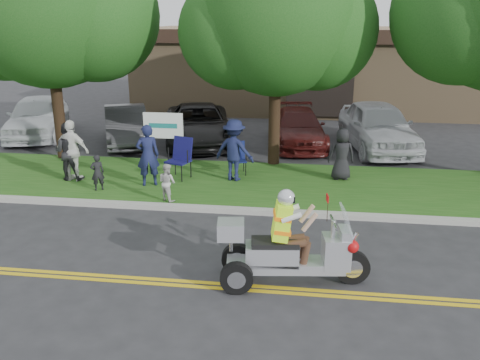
# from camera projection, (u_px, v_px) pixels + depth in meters

# --- Properties ---
(ground) EXTENTS (120.00, 120.00, 0.00)m
(ground) POSITION_uv_depth(u_px,v_px,m) (219.00, 272.00, 9.53)
(ground) COLOR #28282B
(ground) RESTS_ON ground
(centerline_near) EXTENTS (60.00, 0.10, 0.01)m
(centerline_near) POSITION_uv_depth(u_px,v_px,m) (213.00, 288.00, 8.98)
(centerline_near) COLOR gold
(centerline_near) RESTS_ON ground
(centerline_far) EXTENTS (60.00, 0.10, 0.01)m
(centerline_far) POSITION_uv_depth(u_px,v_px,m) (215.00, 283.00, 9.13)
(centerline_far) COLOR gold
(centerline_far) RESTS_ON ground
(curb) EXTENTS (60.00, 0.25, 0.12)m
(curb) POSITION_uv_depth(u_px,v_px,m) (241.00, 211.00, 12.39)
(curb) COLOR #A8A89E
(curb) RESTS_ON ground
(grass_verge) EXTENTS (60.00, 4.00, 0.10)m
(grass_verge) POSITION_uv_depth(u_px,v_px,m) (251.00, 183.00, 14.41)
(grass_verge) COLOR #1D4F15
(grass_verge) RESTS_ON ground
(commercial_building) EXTENTS (18.00, 8.20, 4.00)m
(commercial_building) POSITION_uv_depth(u_px,v_px,m) (319.00, 67.00, 26.54)
(commercial_building) COLOR #9E7F5B
(commercial_building) RESTS_ON ground
(tree_left) EXTENTS (6.62, 5.40, 7.78)m
(tree_left) POSITION_uv_depth(u_px,v_px,m) (49.00, 7.00, 15.49)
(tree_left) COLOR #332114
(tree_left) RESTS_ON ground
(tree_mid) EXTENTS (5.88, 4.80, 7.05)m
(tree_mid) POSITION_uv_depth(u_px,v_px,m) (278.00, 21.00, 14.91)
(tree_mid) COLOR #332114
(tree_mid) RESTS_ON ground
(business_sign) EXTENTS (1.25, 0.06, 1.75)m
(business_sign) POSITION_uv_depth(u_px,v_px,m) (163.00, 129.00, 15.74)
(business_sign) COLOR silver
(business_sign) RESTS_ON ground
(trike_scooter) EXTENTS (2.73, 0.98, 1.78)m
(trike_scooter) POSITION_uv_depth(u_px,v_px,m) (287.00, 251.00, 8.98)
(trike_scooter) COLOR black
(trike_scooter) RESTS_ON ground
(lawn_chair_a) EXTENTS (0.78, 0.80, 1.17)m
(lawn_chair_a) POSITION_uv_depth(u_px,v_px,m) (180.00, 155.00, 14.62)
(lawn_chair_a) COLOR black
(lawn_chair_a) RESTS_ON grass_verge
(lawn_chair_b) EXTENTS (0.62, 0.63, 0.94)m
(lawn_chair_b) POSITION_uv_depth(u_px,v_px,m) (237.00, 156.00, 15.05)
(lawn_chair_b) COLOR black
(lawn_chair_b) RESTS_ON grass_verge
(spectator_adult_left) EXTENTS (0.73, 0.60, 1.71)m
(spectator_adult_left) POSITION_uv_depth(u_px,v_px,m) (148.00, 155.00, 13.86)
(spectator_adult_left) COLOR #181D45
(spectator_adult_left) RESTS_ON grass_verge
(spectator_adult_mid) EXTENTS (0.84, 0.68, 1.65)m
(spectator_adult_mid) POSITION_uv_depth(u_px,v_px,m) (68.00, 151.00, 14.36)
(spectator_adult_mid) COLOR black
(spectator_adult_mid) RESTS_ON grass_verge
(spectator_adult_right) EXTENTS (1.07, 0.56, 1.74)m
(spectator_adult_right) POSITION_uv_depth(u_px,v_px,m) (72.00, 151.00, 14.26)
(spectator_adult_right) COLOR white
(spectator_adult_right) RESTS_ON grass_verge
(spectator_chair_a) EXTENTS (1.26, 0.92, 1.75)m
(spectator_chair_a) POSITION_uv_depth(u_px,v_px,m) (234.00, 150.00, 14.31)
(spectator_chair_a) COLOR #161B3E
(spectator_chair_a) RESTS_ON grass_verge
(spectator_chair_b) EXTENTS (0.79, 0.58, 1.48)m
(spectator_chair_b) POSITION_uv_depth(u_px,v_px,m) (342.00, 154.00, 14.41)
(spectator_chair_b) COLOR black
(spectator_chair_b) RESTS_ON grass_verge
(child_left) EXTENTS (0.43, 0.39, 0.99)m
(child_left) POSITION_uv_depth(u_px,v_px,m) (97.00, 172.00, 13.57)
(child_left) COLOR black
(child_left) RESTS_ON grass_verge
(child_right) EXTENTS (0.59, 0.56, 0.97)m
(child_right) POSITION_uv_depth(u_px,v_px,m) (167.00, 182.00, 12.80)
(child_right) COLOR beige
(child_right) RESTS_ON grass_verge
(parked_car_far_left) EXTENTS (3.25, 5.15, 1.63)m
(parked_car_far_left) POSITION_uv_depth(u_px,v_px,m) (37.00, 117.00, 19.89)
(parked_car_far_left) COLOR silver
(parked_car_far_left) RESTS_ON ground
(parked_car_left) EXTENTS (2.98, 4.47, 1.39)m
(parked_car_left) POSITION_uv_depth(u_px,v_px,m) (126.00, 126.00, 18.87)
(parked_car_left) COLOR #343437
(parked_car_left) RESTS_ON ground
(parked_car_mid) EXTENTS (3.64, 5.62, 1.44)m
(parked_car_mid) POSITION_uv_depth(u_px,v_px,m) (199.00, 125.00, 18.91)
(parked_car_mid) COLOR black
(parked_car_mid) RESTS_ON ground
(parked_car_right) EXTENTS (2.42, 4.70, 1.30)m
(parked_car_right) POSITION_uv_depth(u_px,v_px,m) (298.00, 128.00, 18.72)
(parked_car_right) COLOR #471210
(parked_car_right) RESTS_ON ground
(parked_car_far_right) EXTENTS (2.84, 5.30, 1.72)m
(parked_car_far_right) POSITION_uv_depth(u_px,v_px,m) (378.00, 126.00, 17.99)
(parked_car_far_right) COLOR silver
(parked_car_far_right) RESTS_ON ground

